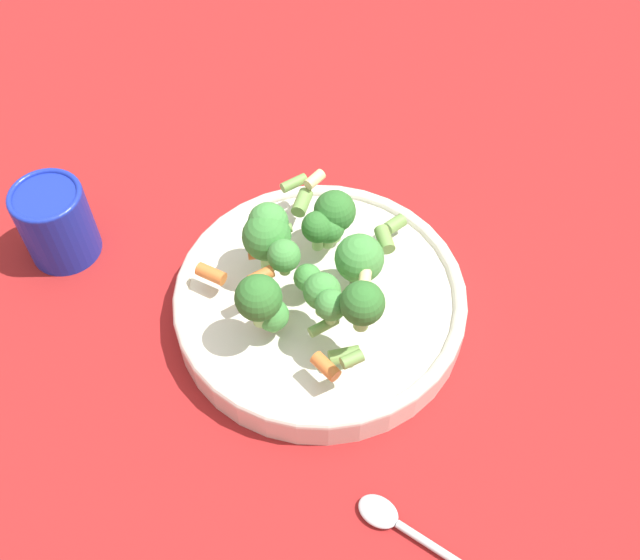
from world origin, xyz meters
TOP-DOWN VIEW (x-y plane):
  - ground_plane at (0.00, 0.00)m, footprint 3.00×3.00m
  - bowl at (0.00, 0.00)m, footprint 0.28×0.28m
  - pasta_salad at (0.01, -0.00)m, footprint 0.21×0.23m
  - cup at (0.26, -0.10)m, footprint 0.07×0.07m
  - spoon at (-0.06, 0.22)m, footprint 0.14×0.11m

SIDE VIEW (x-z plane):
  - ground_plane at x=0.00m, z-range 0.00..0.00m
  - spoon at x=-0.06m, z-range 0.00..0.01m
  - bowl at x=0.00m, z-range 0.00..0.04m
  - cup at x=0.26m, z-range 0.00..0.09m
  - pasta_salad at x=0.01m, z-range 0.04..0.13m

